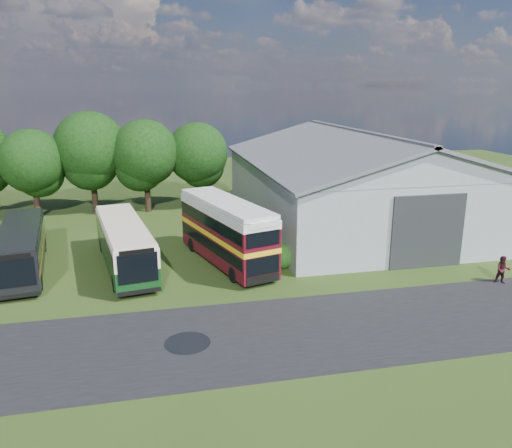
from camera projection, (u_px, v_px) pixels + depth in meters
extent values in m
plane|color=#243B12|center=(211.00, 313.00, 26.81)|extent=(120.00, 120.00, 0.00)
cube|color=black|center=(279.00, 334.00, 24.61)|extent=(60.00, 8.00, 0.02)
cylinder|color=black|center=(187.00, 343.00, 23.68)|extent=(2.20, 2.20, 0.01)
cube|color=gray|center=(355.00, 192.00, 44.24)|extent=(18.00, 24.00, 5.50)
cube|color=#2D3033|center=(428.00, 232.00, 32.94)|extent=(5.20, 0.18, 5.00)
cylinder|color=black|center=(37.00, 202.00, 45.84)|extent=(0.56, 0.56, 3.06)
sphere|color=black|center=(32.00, 161.00, 44.84)|extent=(5.78, 5.78, 5.78)
cylinder|color=black|center=(95.00, 193.00, 48.02)|extent=(0.56, 0.56, 3.60)
sphere|color=black|center=(90.00, 148.00, 46.84)|extent=(6.80, 6.80, 6.80)
cylinder|color=black|center=(148.00, 195.00, 48.15)|extent=(0.56, 0.56, 3.31)
sphere|color=black|center=(145.00, 153.00, 47.07)|extent=(6.26, 6.26, 6.26)
cylinder|color=black|center=(199.00, 192.00, 49.96)|extent=(0.56, 0.56, 3.17)
sphere|color=black|center=(197.00, 153.00, 48.92)|extent=(5.98, 5.98, 5.98)
sphere|color=#194714|center=(282.00, 267.00, 33.62)|extent=(1.70, 1.70, 1.70)
sphere|color=#194714|center=(274.00, 258.00, 35.50)|extent=(1.60, 1.60, 1.60)
cube|color=#0E3414|center=(124.00, 243.00, 33.15)|extent=(4.47, 11.62, 2.82)
cube|color=#4B0A15|center=(226.00, 230.00, 33.84)|extent=(5.37, 10.57, 4.10)
cube|color=black|center=(22.00, 247.00, 32.49)|extent=(4.05, 11.12, 2.70)
imported|color=#1A243A|center=(501.00, 269.00, 30.97)|extent=(0.58, 0.38, 1.59)
imported|color=#391218|center=(503.00, 270.00, 30.64)|extent=(1.05, 0.97, 1.74)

